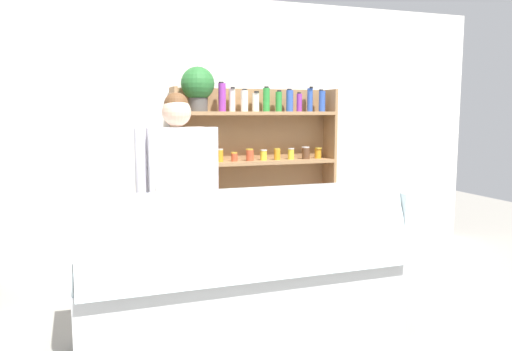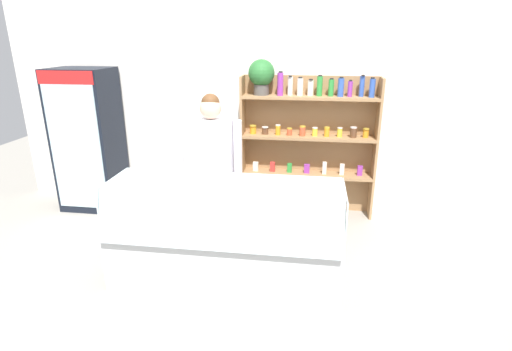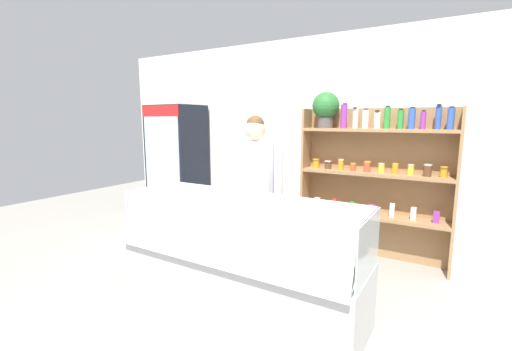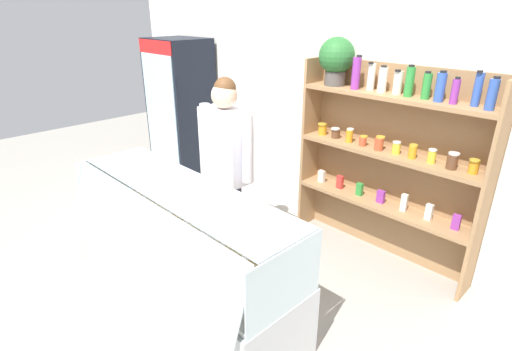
% 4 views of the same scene
% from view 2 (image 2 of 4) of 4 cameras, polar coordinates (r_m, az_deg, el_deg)
% --- Properties ---
extents(ground_plane, '(12.00, 12.00, 0.00)m').
position_cam_2_polar(ground_plane, '(3.98, -3.84, -15.19)').
color(ground_plane, gray).
extents(back_wall, '(6.80, 0.10, 2.70)m').
position_cam_2_polar(back_wall, '(5.35, 0.31, 9.60)').
color(back_wall, white).
rests_on(back_wall, ground).
extents(drinks_fridge, '(0.76, 0.63, 1.87)m').
position_cam_2_polar(drinks_fridge, '(5.79, -22.81, 4.67)').
color(drinks_fridge, black).
rests_on(drinks_fridge, ground).
extents(shelving_unit, '(1.71, 0.33, 1.99)m').
position_cam_2_polar(shelving_unit, '(5.15, 6.29, 6.88)').
color(shelving_unit, '#9E754C').
rests_on(shelving_unit, ground).
extents(deli_display_case, '(2.15, 0.74, 1.01)m').
position_cam_2_polar(deli_display_case, '(3.87, -4.40, -10.75)').
color(deli_display_case, silver).
rests_on(deli_display_case, ground).
extents(shop_clerk, '(0.65, 0.25, 1.70)m').
position_cam_2_polar(shop_clerk, '(4.30, -6.28, 2.44)').
color(shop_clerk, '#383D51').
rests_on(shop_clerk, ground).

